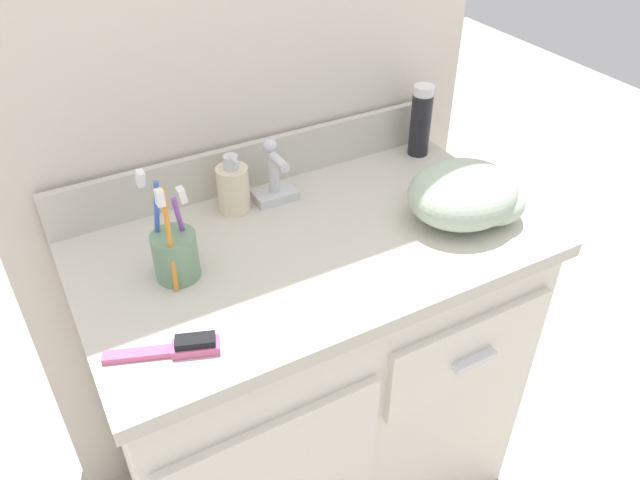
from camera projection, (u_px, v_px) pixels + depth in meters
ground_plane at (315, 479)px, 1.69m from camera, size 6.00×6.00×0.00m
wall_back at (240, 44)px, 1.25m from camera, size 1.09×0.08×2.20m
vanity at (315, 377)px, 1.44m from camera, size 0.91×0.53×0.81m
backsplash at (259, 163)px, 1.35m from camera, size 0.91×0.02×0.10m
sink_faucet at (275, 180)px, 1.30m from camera, size 0.09×0.09×0.14m
toothbrush_cup at (175, 252)px, 1.10m from camera, size 0.08×0.09×0.21m
soap_dispenser at (233, 187)px, 1.27m from camera, size 0.07×0.07×0.13m
shaving_cream_can at (421, 121)px, 1.45m from camera, size 0.05×0.05×0.17m
hairbrush at (179, 348)px, 0.97m from camera, size 0.18×0.09×0.03m
hand_towel at (469, 196)px, 1.24m from camera, size 0.24×0.20×0.12m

